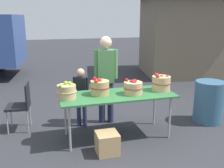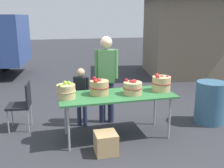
{
  "view_description": "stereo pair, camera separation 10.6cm",
  "coord_description": "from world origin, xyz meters",
  "px_view_note": "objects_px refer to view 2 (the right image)",
  "views": [
    {
      "loc": [
        -1.2,
        -3.92,
        2.0
      ],
      "look_at": [
        0.0,
        0.3,
        0.85
      ],
      "focal_mm": 41.58,
      "sensor_mm": 36.0,
      "label": 1
    },
    {
      "loc": [
        -1.1,
        -3.94,
        2.0
      ],
      "look_at": [
        0.0,
        0.3,
        0.85
      ],
      "focal_mm": 41.58,
      "sensor_mm": 36.0,
      "label": 2
    }
  ],
  "objects_px": {
    "apple_basket_red_0": "(99,87)",
    "folding_chair": "(23,102)",
    "apple_basket_red_2": "(161,83)",
    "produce_crate": "(106,143)",
    "apple_basket_green_0": "(66,91)",
    "child_customer": "(81,93)",
    "apple_basket_red_1": "(133,88)",
    "vendor_adult": "(106,73)",
    "market_table": "(117,97)",
    "trash_barrel": "(210,102)"
  },
  "relations": [
    {
      "from": "apple_basket_red_0",
      "to": "produce_crate",
      "type": "xyz_separation_m",
      "value": [
        -0.03,
        -0.58,
        -0.72
      ]
    },
    {
      "from": "apple_basket_red_2",
      "to": "trash_barrel",
      "type": "distance_m",
      "value": 1.2
    },
    {
      "from": "apple_basket_red_2",
      "to": "produce_crate",
      "type": "xyz_separation_m",
      "value": [
        -1.11,
        -0.52,
        -0.72
      ]
    },
    {
      "from": "apple_basket_green_0",
      "to": "apple_basket_red_2",
      "type": "bearing_deg",
      "value": 0.81
    },
    {
      "from": "apple_basket_red_1",
      "to": "market_table",
      "type": "bearing_deg",
      "value": 167.91
    },
    {
      "from": "apple_basket_red_0",
      "to": "vendor_adult",
      "type": "bearing_deg",
      "value": 65.92
    },
    {
      "from": "apple_basket_red_2",
      "to": "produce_crate",
      "type": "distance_m",
      "value": 1.42
    },
    {
      "from": "apple_basket_green_0",
      "to": "apple_basket_red_1",
      "type": "relative_size",
      "value": 0.95
    },
    {
      "from": "apple_basket_red_0",
      "to": "trash_barrel",
      "type": "distance_m",
      "value": 2.23
    },
    {
      "from": "apple_basket_red_2",
      "to": "vendor_adult",
      "type": "height_order",
      "value": "vendor_adult"
    },
    {
      "from": "vendor_adult",
      "to": "child_customer",
      "type": "bearing_deg",
      "value": 19.33
    },
    {
      "from": "child_customer",
      "to": "apple_basket_red_2",
      "type": "bearing_deg",
      "value": 179.12
    },
    {
      "from": "apple_basket_red_2",
      "to": "child_customer",
      "type": "relative_size",
      "value": 0.3
    },
    {
      "from": "apple_basket_red_0",
      "to": "apple_basket_red_1",
      "type": "height_order",
      "value": "apple_basket_red_0"
    },
    {
      "from": "market_table",
      "to": "apple_basket_red_0",
      "type": "bearing_deg",
      "value": 166.42
    },
    {
      "from": "apple_basket_red_0",
      "to": "folding_chair",
      "type": "relative_size",
      "value": 0.38
    },
    {
      "from": "produce_crate",
      "to": "folding_chair",
      "type": "bearing_deg",
      "value": 135.28
    },
    {
      "from": "folding_chair",
      "to": "produce_crate",
      "type": "relative_size",
      "value": 2.66
    },
    {
      "from": "apple_basket_red_0",
      "to": "apple_basket_red_1",
      "type": "distance_m",
      "value": 0.55
    },
    {
      "from": "vendor_adult",
      "to": "child_customer",
      "type": "xyz_separation_m",
      "value": [
        -0.48,
        -0.06,
        -0.32
      ]
    },
    {
      "from": "market_table",
      "to": "vendor_adult",
      "type": "bearing_deg",
      "value": 91.61
    },
    {
      "from": "vendor_adult",
      "to": "apple_basket_red_1",
      "type": "bearing_deg",
      "value": 123.89
    },
    {
      "from": "apple_basket_red_2",
      "to": "apple_basket_red_0",
      "type": "bearing_deg",
      "value": 177.25
    },
    {
      "from": "apple_basket_red_1",
      "to": "folding_chair",
      "type": "distance_m",
      "value": 2.0
    },
    {
      "from": "produce_crate",
      "to": "vendor_adult",
      "type": "bearing_deg",
      "value": 76.09
    },
    {
      "from": "apple_basket_green_0",
      "to": "folding_chair",
      "type": "distance_m",
      "value": 1.09
    },
    {
      "from": "apple_basket_green_0",
      "to": "child_customer",
      "type": "distance_m",
      "value": 0.71
    },
    {
      "from": "vendor_adult",
      "to": "produce_crate",
      "type": "xyz_separation_m",
      "value": [
        -0.29,
        -1.16,
        -0.81
      ]
    },
    {
      "from": "folding_chair",
      "to": "apple_basket_green_0",
      "type": "bearing_deg",
      "value": 50.74
    },
    {
      "from": "apple_basket_red_0",
      "to": "produce_crate",
      "type": "bearing_deg",
      "value": -92.71
    },
    {
      "from": "market_table",
      "to": "trash_barrel",
      "type": "xyz_separation_m",
      "value": [
        1.9,
        0.14,
        -0.3
      ]
    },
    {
      "from": "vendor_adult",
      "to": "folding_chair",
      "type": "height_order",
      "value": "vendor_adult"
    },
    {
      "from": "folding_chair",
      "to": "child_customer",
      "type": "bearing_deg",
      "value": 88.49
    },
    {
      "from": "market_table",
      "to": "folding_chair",
      "type": "relative_size",
      "value": 2.21
    },
    {
      "from": "market_table",
      "to": "folding_chair",
      "type": "height_order",
      "value": "folding_chair"
    },
    {
      "from": "folding_chair",
      "to": "produce_crate",
      "type": "distance_m",
      "value": 1.78
    },
    {
      "from": "vendor_adult",
      "to": "child_customer",
      "type": "distance_m",
      "value": 0.59
    },
    {
      "from": "apple_basket_red_0",
      "to": "folding_chair",
      "type": "distance_m",
      "value": 1.48
    },
    {
      "from": "apple_basket_red_2",
      "to": "produce_crate",
      "type": "bearing_deg",
      "value": -154.62
    },
    {
      "from": "apple_basket_red_0",
      "to": "trash_barrel",
      "type": "relative_size",
      "value": 0.41
    },
    {
      "from": "trash_barrel",
      "to": "folding_chair",
      "type": "bearing_deg",
      "value": 170.34
    },
    {
      "from": "apple_basket_green_0",
      "to": "apple_basket_red_2",
      "type": "relative_size",
      "value": 0.93
    },
    {
      "from": "market_table",
      "to": "trash_barrel",
      "type": "bearing_deg",
      "value": 4.08
    },
    {
      "from": "apple_basket_red_0",
      "to": "trash_barrel",
      "type": "bearing_deg",
      "value": 1.8
    },
    {
      "from": "apple_basket_red_1",
      "to": "child_customer",
      "type": "xyz_separation_m",
      "value": [
        -0.76,
        0.64,
        -0.22
      ]
    },
    {
      "from": "apple_basket_red_1",
      "to": "trash_barrel",
      "type": "distance_m",
      "value": 1.71
    },
    {
      "from": "apple_basket_green_0",
      "to": "produce_crate",
      "type": "relative_size",
      "value": 0.95
    },
    {
      "from": "apple_basket_red_1",
      "to": "apple_basket_green_0",
      "type": "bearing_deg",
      "value": 177.47
    },
    {
      "from": "apple_basket_red_1",
      "to": "produce_crate",
      "type": "bearing_deg",
      "value": -141.05
    },
    {
      "from": "market_table",
      "to": "folding_chair",
      "type": "distance_m",
      "value": 1.72
    }
  ]
}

